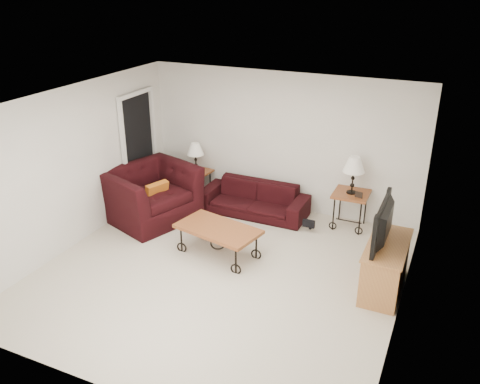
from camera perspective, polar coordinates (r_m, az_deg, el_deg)
name	(u,v)px	position (r m, az deg, el deg)	size (l,w,h in m)	color
ground	(220,272)	(7.43, -2.25, -9.07)	(5.00, 5.00, 0.00)	beige
wall_back	(282,142)	(9.00, 4.75, 5.64)	(5.00, 0.02, 2.50)	silver
wall_front	(101,291)	(5.01, -15.51, -10.77)	(5.00, 0.02, 2.50)	silver
wall_left	(75,167)	(8.20, -18.26, 2.70)	(0.02, 5.00, 2.50)	silver
wall_right	(409,229)	(6.23, 18.66, -4.02)	(0.02, 5.00, 2.50)	silver
ceiling	(217,103)	(6.44, -2.60, 10.01)	(5.00, 5.00, 0.00)	white
doorway	(139,150)	(9.45, -11.38, 4.68)	(0.08, 0.94, 2.04)	black
sofa	(254,199)	(9.04, 1.60, -0.80)	(1.92, 0.75, 0.56)	black
side_table_left	(197,184)	(9.70, -4.94, 0.86)	(0.51, 0.51, 0.55)	brown
side_table_right	(350,210)	(8.74, 12.35, -2.00)	(0.58, 0.58, 0.63)	brown
lamp_left	(196,157)	(9.50, -5.05, 3.95)	(0.31, 0.31, 0.55)	black
lamp_right	(353,175)	(8.49, 12.71, 1.87)	(0.36, 0.36, 0.63)	black
photo_frame_left	(185,170)	(9.53, -6.23, 2.48)	(0.11, 0.01, 0.09)	black
photo_frame_right	(359,195)	(8.43, 13.33, -0.30)	(0.13, 0.02, 0.11)	black
coffee_table	(218,241)	(7.74, -2.48, -5.59)	(1.26, 0.68, 0.47)	brown
armchair	(151,194)	(8.89, -10.06, -0.26)	(1.44, 1.26, 0.94)	black
throw_pillow	(157,194)	(8.76, -9.44, -0.24)	(0.42, 0.11, 0.42)	#BB6817
tv_stand	(385,266)	(7.18, 16.15, -8.12)	(0.49, 1.16, 0.70)	#BD8846
television	(389,224)	(6.87, 16.59, -3.46)	(1.04, 0.14, 0.60)	black
backpack	(311,219)	(8.57, 8.03, -3.04)	(0.31, 0.24, 0.41)	black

